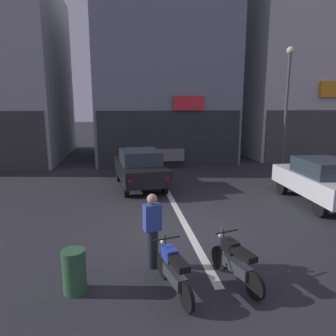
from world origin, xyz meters
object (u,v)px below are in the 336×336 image
at_px(person_by_motorcycles, 152,230).
at_px(car_white_parked_kerbside, 322,180).
at_px(motorcycle_blue_row_leftmost, 173,270).
at_px(trash_bin, 74,271).
at_px(motorcycle_black_row_left_mid, 235,261).
at_px(car_black_crossing_near, 140,167).
at_px(car_grey_down_street, 165,148).
at_px(street_lamp, 287,98).

bearing_deg(person_by_motorcycles, car_white_parked_kerbside, 28.97).
relative_size(motorcycle_blue_row_leftmost, trash_bin, 1.93).
xyz_separation_m(motorcycle_blue_row_leftmost, motorcycle_black_row_left_mid, (1.27, 0.14, 0.00)).
height_order(car_black_crossing_near, person_by_motorcycles, person_by_motorcycles).
xyz_separation_m(car_black_crossing_near, car_grey_down_street, (1.91, 5.85, 0.00)).
xyz_separation_m(car_white_parked_kerbside, car_grey_down_street, (-4.37, 9.11, 0.00)).
relative_size(motorcycle_black_row_left_mid, person_by_motorcycles, 0.97).
height_order(car_black_crossing_near, street_lamp, street_lamp).
xyz_separation_m(car_black_crossing_near, street_lamp, (7.35, 1.46, 2.95)).
distance_m(street_lamp, person_by_motorcycles, 11.55).
relative_size(car_black_crossing_near, person_by_motorcycles, 2.56).
bearing_deg(car_black_crossing_near, motorcycle_black_row_left_mid, -79.43).
relative_size(car_grey_down_street, motorcycle_blue_row_leftmost, 2.54).
bearing_deg(trash_bin, car_black_crossing_near, 77.32).
height_order(car_black_crossing_near, car_white_parked_kerbside, same).
bearing_deg(trash_bin, street_lamp, 44.78).
relative_size(car_white_parked_kerbside, street_lamp, 0.67).
xyz_separation_m(car_grey_down_street, person_by_motorcycles, (-2.05, -12.66, -0.03)).
height_order(car_grey_down_street, street_lamp, street_lamp).
distance_m(street_lamp, trash_bin, 13.19).
bearing_deg(person_by_motorcycles, motorcycle_black_row_left_mid, -28.27).
distance_m(car_black_crossing_near, motorcycle_blue_row_leftmost, 7.81).
bearing_deg(person_by_motorcycles, motorcycle_blue_row_leftmost, -73.37).
xyz_separation_m(car_white_parked_kerbside, street_lamp, (1.07, 4.72, 2.95)).
bearing_deg(motorcycle_blue_row_leftmost, car_grey_down_street, 82.67).
bearing_deg(motorcycle_black_row_left_mid, street_lamp, 56.99).
height_order(car_black_crossing_near, trash_bin, car_black_crossing_near).
relative_size(street_lamp, trash_bin, 7.33).
distance_m(car_black_crossing_near, car_white_parked_kerbside, 7.08).
bearing_deg(motorcycle_black_row_left_mid, motorcycle_blue_row_leftmost, -173.53).
relative_size(car_white_parked_kerbside, motorcycle_black_row_left_mid, 2.57).
height_order(car_grey_down_street, motorcycle_black_row_left_mid, car_grey_down_street).
height_order(motorcycle_black_row_left_mid, person_by_motorcycles, person_by_motorcycles).
distance_m(motorcycle_blue_row_leftmost, person_by_motorcycles, 1.10).
bearing_deg(motorcycle_black_row_left_mid, car_black_crossing_near, 100.57).
bearing_deg(motorcycle_black_row_left_mid, person_by_motorcycles, 151.73).
xyz_separation_m(street_lamp, trash_bin, (-9.04, -8.97, -3.41)).
bearing_deg(car_white_parked_kerbside, motorcycle_black_row_left_mid, -137.81).
bearing_deg(street_lamp, motorcycle_black_row_left_mid, -123.01).
bearing_deg(motorcycle_blue_row_leftmost, car_black_crossing_near, 91.14).
bearing_deg(motorcycle_black_row_left_mid, trash_bin, 177.38).
bearing_deg(trash_bin, person_by_motorcycles, 24.31).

